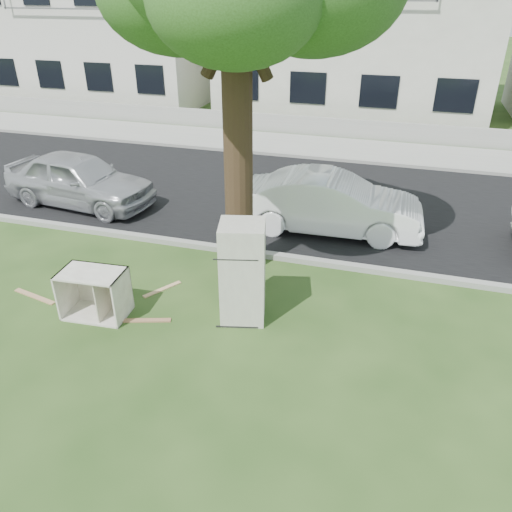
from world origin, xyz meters
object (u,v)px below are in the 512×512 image
(car_center, at_px, (331,204))
(car_left, at_px, (79,179))
(fridge, at_px, (243,273))
(cabinet, at_px, (94,294))

(car_center, distance_m, car_left, 6.60)
(fridge, height_order, car_left, fridge)
(car_left, bearing_deg, fridge, -116.52)
(fridge, relative_size, car_center, 0.43)
(fridge, relative_size, car_left, 0.44)
(fridge, bearing_deg, car_left, 133.31)
(cabinet, relative_size, car_center, 0.26)
(fridge, distance_m, car_center, 4.05)
(fridge, relative_size, cabinet, 1.64)
(cabinet, distance_m, car_left, 5.41)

